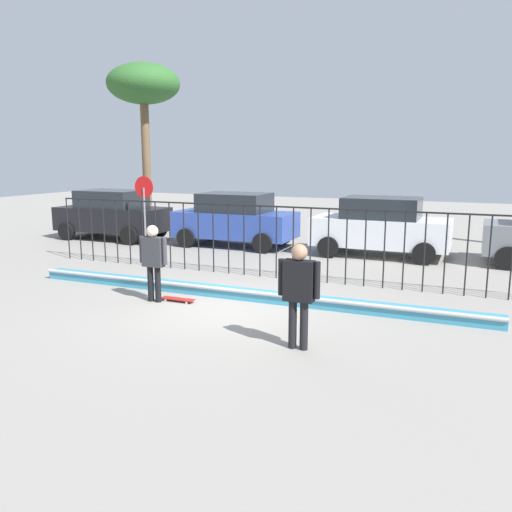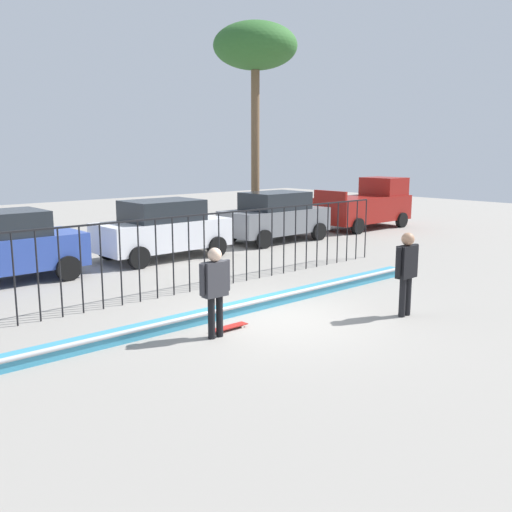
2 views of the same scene
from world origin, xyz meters
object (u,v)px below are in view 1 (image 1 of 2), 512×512
Objects in this scene: skateboarder at (153,256)px; camera_operator at (299,287)px; parked_car_blue at (235,219)px; parked_car_white at (381,226)px; skateboard at (178,299)px; parked_car_black at (112,214)px; stop_sign at (144,201)px; palm_tree_short at (144,87)px.

camera_operator is at bearing -0.19° from skateboarder.
parked_car_white is (5.15, 0.10, 0.00)m from parked_car_blue.
parked_car_black reaches higher than skateboard.
skateboarder is 1.10m from skateboard.
parked_car_blue is 5.15m from parked_car_white.
camera_operator is 10.42m from parked_car_blue.
parked_car_blue and parked_car_white have the same top height.
skateboarder is at bearing 14.87° from camera_operator.
parked_car_blue is 1.72× the size of stop_sign.
stop_sign is at bearing -23.46° from parked_car_black.
parked_car_blue is 1.00× the size of parked_car_white.
parked_car_white reaches higher than skateboarder.
parked_car_black reaches higher than skateboarder.
camera_operator is at bearing -38.42° from parked_car_black.
parked_car_white reaches higher than skateboard.
palm_tree_short reaches higher than parked_car_blue.
parked_car_white is at bearing -51.98° from camera_operator.
palm_tree_short is at bearing 171.47° from parked_car_white.
skateboard is at bearing -109.08° from parked_car_white.
skateboarder is at bearing -55.06° from palm_tree_short.
parked_car_black is 2.50m from stop_sign.
parked_car_blue reaches higher than camera_operator.
skateboard is 0.32× the size of stop_sign.
parked_car_white is at bearing 3.41° from parked_car_black.
parked_car_blue reaches higher than skateboarder.
palm_tree_short is (-6.91, 9.89, 5.02)m from skateboarder.
palm_tree_short reaches higher than parked_car_black.
skateboarder is at bearing -165.95° from skateboard.
parked_car_blue is at bearing -24.88° from palm_tree_short.
parked_car_blue is at bearing 25.05° from stop_sign.
parked_car_black is (-10.48, 8.57, -0.10)m from camera_operator.
palm_tree_short reaches higher than stop_sign.
skateboard is 7.52m from parked_car_blue.
stop_sign reaches higher than skateboarder.
stop_sign is at bearing -56.93° from palm_tree_short.
parked_car_blue reaches higher than skateboard.
stop_sign is (-8.04, -1.45, 0.64)m from parked_car_white.
skateboard is 0.19× the size of parked_car_black.
parked_car_white is 1.72× the size of stop_sign.
camera_operator is (3.88, -1.54, 0.04)m from skateboarder.
parked_car_black is at bearing -172.57° from parked_car_blue.
palm_tree_short is (-0.31, 2.87, 5.08)m from parked_car_black.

